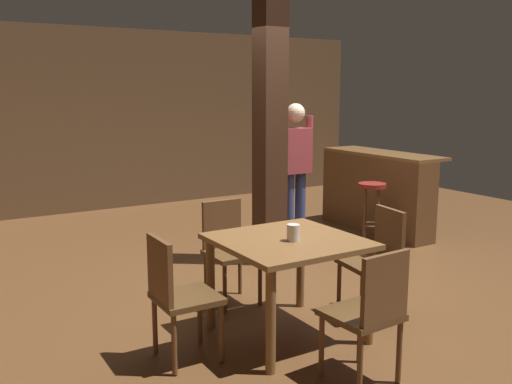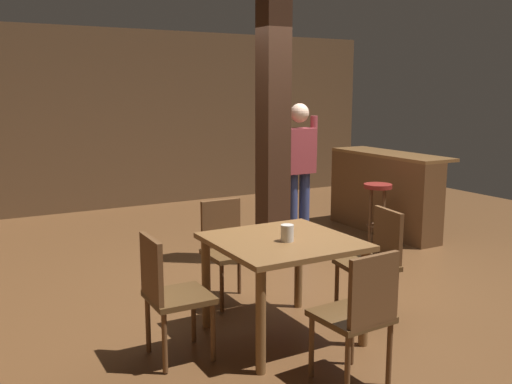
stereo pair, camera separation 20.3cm
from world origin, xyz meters
name	(u,v)px [view 2 (the right image)]	position (x,y,z in m)	size (l,w,h in m)	color
ground_plane	(312,281)	(0.00, 0.00, 0.00)	(10.80, 10.80, 0.00)	brown
wall_back	(155,119)	(0.00, 4.50, 1.40)	(8.00, 0.10, 2.80)	brown
pillar	(273,134)	(0.02, 0.79, 1.40)	(0.28, 0.28, 2.80)	#382114
dining_table	(282,254)	(-0.92, -0.92, 0.65)	(1.01, 1.01, 0.77)	brown
chair_south	(359,312)	(-0.91, -1.81, 0.51)	(0.44, 0.44, 0.89)	#4C3319
chair_east	(375,257)	(-0.04, -0.96, 0.51)	(0.48, 0.48, 0.89)	#4C3319
chair_north	(227,246)	(-0.95, -0.05, 0.51)	(0.42, 0.42, 0.89)	#4C3319
chair_west	(169,291)	(-1.82, -0.88, 0.51)	(0.42, 0.42, 0.89)	#4C3319
napkin_cup	(287,233)	(-0.93, -1.00, 0.83)	(0.10, 0.10, 0.12)	beige
standing_person	(299,168)	(0.38, 0.84, 1.00)	(0.47, 0.21, 1.72)	maroon
bar_counter	(383,192)	(1.96, 1.20, 0.54)	(0.56, 1.79, 1.05)	brown
bar_stool_near	(377,200)	(1.40, 0.68, 0.57)	(0.33, 0.33, 0.77)	maroon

